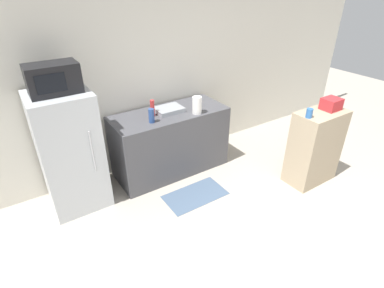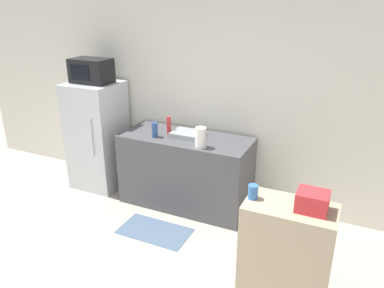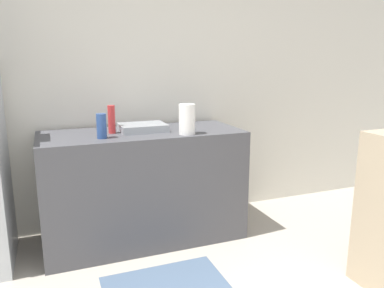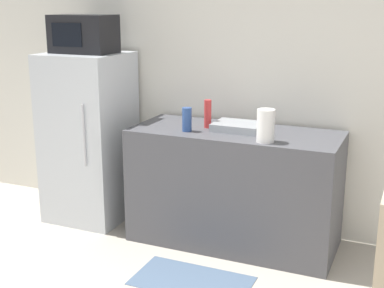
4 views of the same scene
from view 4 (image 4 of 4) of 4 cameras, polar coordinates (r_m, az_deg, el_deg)
name	(u,v)px [view 4 (image 4 of 4)]	position (r m, az deg, el deg)	size (l,w,h in m)	color
wall_back	(277,80)	(4.47, 9.05, 6.79)	(8.00, 0.06, 2.60)	silver
refrigerator	(89,137)	(4.86, -10.93, 0.70)	(0.68, 0.67, 1.49)	silver
microwave	(84,34)	(4.72, -11.50, 11.43)	(0.53, 0.33, 0.32)	black
counter	(234,187)	(4.34, 4.52, -4.63)	(1.65, 0.69, 0.94)	#4C4C51
sink_basin	(238,127)	(4.22, 4.95, 1.87)	(0.38, 0.30, 0.06)	#9EA3A8
bottle_tall	(208,114)	(4.28, 1.69, 3.24)	(0.06, 0.06, 0.23)	red
bottle_short	(187,119)	(4.16, -0.55, 2.64)	(0.07, 0.07, 0.19)	#2D4C8C
paper_towel_roll	(266,126)	(3.87, 7.87, 1.94)	(0.13, 0.13, 0.24)	white
kitchen_rug	(192,281)	(3.92, -0.01, -14.36)	(0.83, 0.47, 0.01)	slate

